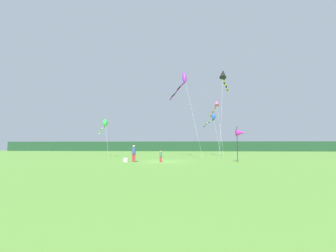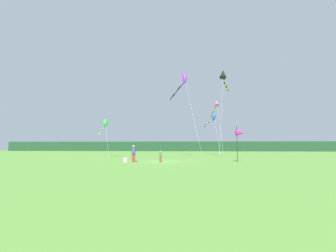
% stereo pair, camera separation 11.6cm
% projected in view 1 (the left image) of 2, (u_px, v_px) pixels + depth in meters
% --- Properties ---
extents(ground_plane, '(120.00, 120.00, 0.00)m').
position_uv_depth(ground_plane, '(164.00, 161.00, 24.80)').
color(ground_plane, '#5B9338').
extents(distant_treeline, '(108.00, 3.02, 2.92)m').
position_uv_depth(distant_treeline, '(178.00, 146.00, 69.63)').
color(distant_treeline, '#1E4228').
rests_on(distant_treeline, ground).
extents(person_adult, '(0.39, 0.39, 1.77)m').
position_uv_depth(person_adult, '(134.00, 153.00, 24.05)').
color(person_adult, '#B23338').
rests_on(person_adult, ground).
extents(person_child, '(0.26, 0.26, 1.18)m').
position_uv_depth(person_child, '(161.00, 156.00, 23.96)').
color(person_child, '#B23338').
rests_on(person_child, ground).
extents(cooler_box, '(0.41, 0.39, 0.44)m').
position_uv_depth(cooler_box, '(126.00, 160.00, 24.10)').
color(cooler_box, silver).
rests_on(cooler_box, ground).
extents(banner_flag_pole, '(0.90, 0.70, 3.75)m').
position_uv_depth(banner_flag_pole, '(240.00, 133.00, 23.98)').
color(banner_flag_pole, black).
rests_on(banner_flag_pole, ground).
extents(kite_purple, '(4.85, 9.89, 12.56)m').
position_uv_depth(kite_purple, '(182.00, 82.00, 33.93)').
color(kite_purple, '#B2B2B2').
rests_on(kite_purple, ground).
extents(kite_rainbow, '(0.97, 9.86, 9.39)m').
position_uv_depth(kite_rainbow, '(216.00, 106.00, 38.41)').
color(kite_rainbow, '#B2B2B2').
rests_on(kite_rainbow, ground).
extents(kite_black, '(2.80, 7.83, 12.21)m').
position_uv_depth(kite_black, '(223.00, 76.00, 31.39)').
color(kite_black, '#B2B2B2').
rests_on(kite_black, ground).
extents(kite_blue, '(2.14, 7.35, 7.42)m').
position_uv_depth(kite_blue, '(212.00, 118.00, 39.78)').
color(kite_blue, '#B2B2B2').
rests_on(kite_blue, ground).
extents(kite_green, '(4.65, 8.19, 5.80)m').
position_uv_depth(kite_green, '(104.00, 125.00, 34.35)').
color(kite_green, '#B2B2B2').
rests_on(kite_green, ground).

